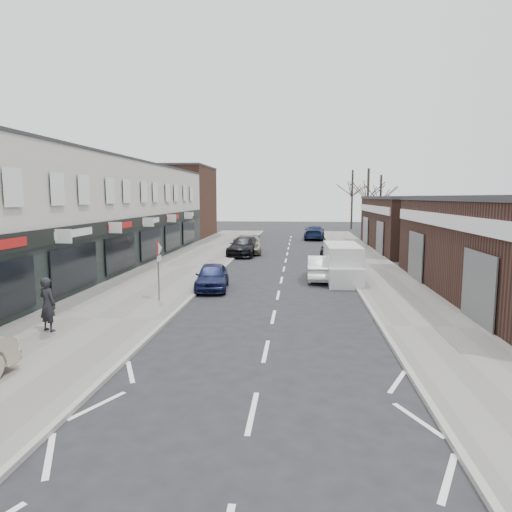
% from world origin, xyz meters
% --- Properties ---
extents(ground, '(160.00, 160.00, 0.00)m').
position_xyz_m(ground, '(0.00, 0.00, 0.00)').
color(ground, black).
rests_on(ground, ground).
extents(pavement_left, '(5.50, 64.00, 0.12)m').
position_xyz_m(pavement_left, '(-6.75, 22.00, 0.06)').
color(pavement_left, slate).
rests_on(pavement_left, ground).
extents(pavement_right, '(3.50, 64.00, 0.12)m').
position_xyz_m(pavement_right, '(5.75, 22.00, 0.06)').
color(pavement_right, slate).
rests_on(pavement_right, ground).
extents(shop_terrace_left, '(8.00, 41.00, 7.10)m').
position_xyz_m(shop_terrace_left, '(-13.50, 19.50, 3.55)').
color(shop_terrace_left, beige).
rests_on(shop_terrace_left, ground).
extents(brick_block_far, '(8.00, 10.00, 8.00)m').
position_xyz_m(brick_block_far, '(-13.50, 45.00, 4.00)').
color(brick_block_far, '#4B2C20').
rests_on(brick_block_far, ground).
extents(right_unit_far, '(10.00, 16.00, 4.50)m').
position_xyz_m(right_unit_far, '(12.50, 34.00, 2.25)').
color(right_unit_far, '#372019').
rests_on(right_unit_far, ground).
extents(tree_far_a, '(3.60, 3.60, 8.00)m').
position_xyz_m(tree_far_a, '(9.00, 48.00, 0.00)').
color(tree_far_a, '#382D26').
rests_on(tree_far_a, ground).
extents(tree_far_b, '(3.60, 3.60, 7.50)m').
position_xyz_m(tree_far_b, '(11.50, 54.00, 0.00)').
color(tree_far_b, '#382D26').
rests_on(tree_far_b, ground).
extents(tree_far_c, '(3.60, 3.60, 8.50)m').
position_xyz_m(tree_far_c, '(8.50, 60.00, 0.00)').
color(tree_far_c, '#382D26').
rests_on(tree_far_c, ground).
extents(warning_sign, '(0.12, 0.80, 2.70)m').
position_xyz_m(warning_sign, '(-5.16, 12.00, 2.20)').
color(warning_sign, slate).
rests_on(warning_sign, pavement_left).
extents(white_van, '(1.88, 5.19, 2.01)m').
position_xyz_m(white_van, '(3.40, 18.26, 0.95)').
color(white_van, silver).
rests_on(white_van, ground).
extents(pedestrian, '(0.79, 0.66, 1.85)m').
position_xyz_m(pedestrian, '(-7.49, 7.01, 1.05)').
color(pedestrian, black).
rests_on(pedestrian, pavement_left).
extents(parked_car_left_a, '(1.94, 4.01, 1.32)m').
position_xyz_m(parked_car_left_a, '(-3.40, 15.08, 0.66)').
color(parked_car_left_a, '#151A41').
rests_on(parked_car_left_a, ground).
extents(parked_car_left_b, '(2.49, 5.28, 1.49)m').
position_xyz_m(parked_car_left_b, '(-3.40, 28.56, 0.74)').
color(parked_car_left_b, black).
rests_on(parked_car_left_b, ground).
extents(parked_car_left_c, '(2.92, 5.45, 1.45)m').
position_xyz_m(parked_car_left_c, '(-3.40, 30.11, 0.73)').
color(parked_car_left_c, '#A49B83').
rests_on(parked_car_left_c, ground).
extents(parked_car_right_a, '(1.52, 4.23, 1.39)m').
position_xyz_m(parked_car_right_a, '(2.20, 18.30, 0.69)').
color(parked_car_right_a, white).
rests_on(parked_car_right_a, ground).
extents(parked_car_right_b, '(1.88, 4.28, 1.43)m').
position_xyz_m(parked_car_right_b, '(3.50, 26.46, 0.72)').
color(parked_car_right_b, black).
rests_on(parked_car_right_b, ground).
extents(parked_car_right_c, '(2.51, 5.38, 1.52)m').
position_xyz_m(parked_car_right_c, '(2.63, 43.20, 0.76)').
color(parked_car_right_c, '#142040').
rests_on(parked_car_right_c, ground).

